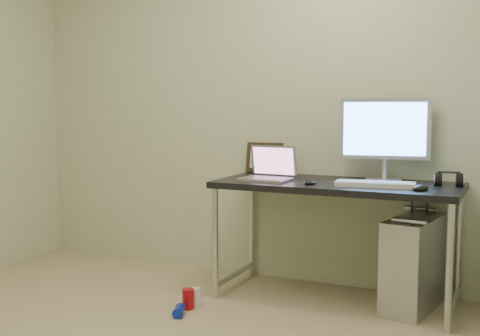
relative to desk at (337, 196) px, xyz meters
name	(u,v)px	position (x,y,z in m)	size (l,w,h in m)	color
wall_back	(248,102)	(-0.75, 0.33, 0.58)	(3.50, 0.02, 2.50)	beige
desk	(337,196)	(0.00, 0.00, 0.00)	(1.49, 0.65, 0.75)	black
tower_computer	(414,264)	(0.47, 0.04, -0.39)	(0.33, 0.57, 0.59)	#B7B7BC
cable_a	(412,235)	(0.42, 0.28, -0.27)	(0.01, 0.01, 0.70)	black
cable_b	(426,240)	(0.51, 0.26, -0.29)	(0.01, 0.01, 0.72)	black
can_red	(188,299)	(-0.76, -0.54, -0.60)	(0.07, 0.07, 0.12)	#AD0E17
can_white	(196,297)	(-0.74, -0.48, -0.61)	(0.06, 0.06, 0.11)	white
can_blue	(179,311)	(-0.75, -0.67, -0.63)	(0.06, 0.06, 0.11)	#0E28BB
laptop	(269,172)	(-0.43, -0.07, 0.13)	(0.32, 0.27, 0.22)	silver
monitor	(385,133)	(0.25, 0.20, 0.39)	(0.55, 0.20, 0.52)	silver
keyboard	(375,184)	(0.26, -0.10, 0.10)	(0.46, 0.15, 0.03)	silver
mouse_right	(420,187)	(0.52, -0.16, 0.10)	(0.08, 0.12, 0.04)	black
mouse_left	(310,181)	(-0.12, -0.16, 0.10)	(0.07, 0.10, 0.04)	black
headphones	(449,181)	(0.65, 0.12, 0.11)	(0.17, 0.10, 0.11)	black
picture_frame	(265,158)	(-0.61, 0.30, 0.19)	(0.27, 0.03, 0.21)	black
webcam	(292,162)	(-0.38, 0.25, 0.17)	(0.04, 0.03, 0.12)	silver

